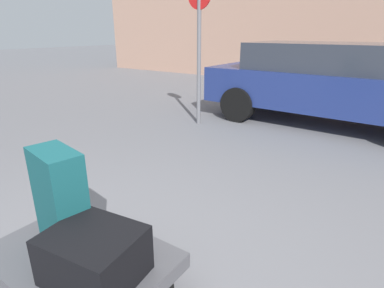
{
  "coord_description": "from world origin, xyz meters",
  "views": [
    {
      "loc": [
        1.45,
        -0.91,
        1.61
      ],
      "look_at": [
        0.0,
        1.2,
        0.69
      ],
      "focal_mm": 29.42,
      "sensor_mm": 36.0,
      "label": 1
    }
  ],
  "objects_px": {
    "suitcase_black_rear_right": "(94,255)",
    "parked_car": "(329,82)",
    "no_parking_sign": "(199,38)",
    "luggage_cart": "(81,263)",
    "suitcase_teal_front_left": "(60,198)"
  },
  "relations": [
    {
      "from": "suitcase_black_rear_right",
      "to": "parked_car",
      "type": "distance_m",
      "value": 5.22
    },
    {
      "from": "luggage_cart",
      "to": "parked_car",
      "type": "xyz_separation_m",
      "value": [
        0.26,
        5.15,
        0.49
      ]
    },
    {
      "from": "luggage_cart",
      "to": "suitcase_black_rear_right",
      "type": "distance_m",
      "value": 0.32
    },
    {
      "from": "luggage_cart",
      "to": "suitcase_teal_front_left",
      "type": "bearing_deg",
      "value": 169.5
    },
    {
      "from": "parked_car",
      "to": "no_parking_sign",
      "type": "distance_m",
      "value": 2.45
    },
    {
      "from": "parked_car",
      "to": "no_parking_sign",
      "type": "height_order",
      "value": "no_parking_sign"
    },
    {
      "from": "luggage_cart",
      "to": "suitcase_teal_front_left",
      "type": "height_order",
      "value": "suitcase_teal_front_left"
    },
    {
      "from": "no_parking_sign",
      "to": "luggage_cart",
      "type": "bearing_deg",
      "value": -66.67
    },
    {
      "from": "luggage_cart",
      "to": "no_parking_sign",
      "type": "distance_m",
      "value": 4.29
    },
    {
      "from": "suitcase_black_rear_right",
      "to": "no_parking_sign",
      "type": "bearing_deg",
      "value": 108.58
    },
    {
      "from": "suitcase_teal_front_left",
      "to": "suitcase_black_rear_right",
      "type": "distance_m",
      "value": 0.45
    },
    {
      "from": "suitcase_black_rear_right",
      "to": "parked_car",
      "type": "bearing_deg",
      "value": 82.39
    },
    {
      "from": "luggage_cart",
      "to": "no_parking_sign",
      "type": "height_order",
      "value": "no_parking_sign"
    },
    {
      "from": "no_parking_sign",
      "to": "parked_car",
      "type": "bearing_deg",
      "value": 35.94
    },
    {
      "from": "parked_car",
      "to": "no_parking_sign",
      "type": "bearing_deg",
      "value": -144.06
    }
  ]
}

